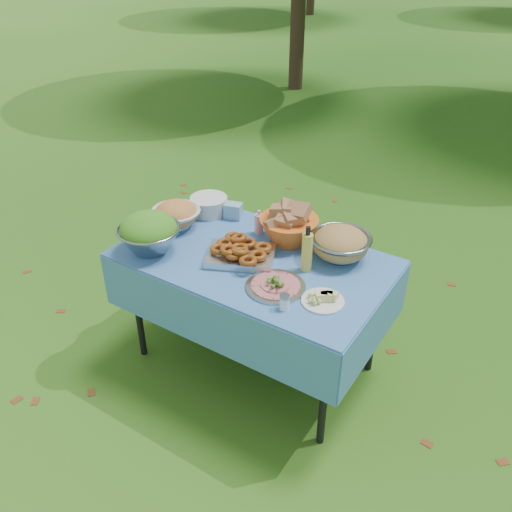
{
  "coord_description": "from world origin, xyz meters",
  "views": [
    {
      "loc": [
        1.36,
        -2.08,
        2.35
      ],
      "look_at": [
        0.01,
        0.0,
        0.77
      ],
      "focal_mm": 38.0,
      "sensor_mm": 36.0,
      "label": 1
    }
  ],
  "objects_px": {
    "oil_bottle": "(307,249)",
    "salad_bowl": "(149,233)",
    "charcuterie_platter": "(276,282)",
    "bread_bowl": "(289,224)",
    "pasta_bowl_steel": "(340,243)",
    "picnic_table": "(254,312)",
    "plate_stack": "(209,205)"
  },
  "relations": [
    {
      "from": "salad_bowl",
      "to": "oil_bottle",
      "type": "bearing_deg",
      "value": 19.9
    },
    {
      "from": "salad_bowl",
      "to": "charcuterie_platter",
      "type": "bearing_deg",
      "value": 5.44
    },
    {
      "from": "charcuterie_platter",
      "to": "oil_bottle",
      "type": "bearing_deg",
      "value": 76.86
    },
    {
      "from": "oil_bottle",
      "to": "salad_bowl",
      "type": "bearing_deg",
      "value": -160.1
    },
    {
      "from": "plate_stack",
      "to": "pasta_bowl_steel",
      "type": "height_order",
      "value": "pasta_bowl_steel"
    },
    {
      "from": "picnic_table",
      "to": "oil_bottle",
      "type": "distance_m",
      "value": 0.59
    },
    {
      "from": "picnic_table",
      "to": "pasta_bowl_steel",
      "type": "height_order",
      "value": "pasta_bowl_steel"
    },
    {
      "from": "bread_bowl",
      "to": "oil_bottle",
      "type": "relative_size",
      "value": 1.3
    },
    {
      "from": "picnic_table",
      "to": "oil_bottle",
      "type": "bearing_deg",
      "value": 9.13
    },
    {
      "from": "plate_stack",
      "to": "pasta_bowl_steel",
      "type": "distance_m",
      "value": 0.91
    },
    {
      "from": "pasta_bowl_steel",
      "to": "plate_stack",
      "type": "bearing_deg",
      "value": 177.92
    },
    {
      "from": "salad_bowl",
      "to": "charcuterie_platter",
      "type": "xyz_separation_m",
      "value": [
        0.77,
        0.07,
        -0.08
      ]
    },
    {
      "from": "charcuterie_platter",
      "to": "oil_bottle",
      "type": "height_order",
      "value": "oil_bottle"
    },
    {
      "from": "plate_stack",
      "to": "picnic_table",
      "type": "bearing_deg",
      "value": -28.92
    },
    {
      "from": "picnic_table",
      "to": "charcuterie_platter",
      "type": "distance_m",
      "value": 0.51
    },
    {
      "from": "oil_bottle",
      "to": "charcuterie_platter",
      "type": "bearing_deg",
      "value": -103.14
    },
    {
      "from": "bread_bowl",
      "to": "pasta_bowl_steel",
      "type": "bearing_deg",
      "value": 0.21
    },
    {
      "from": "plate_stack",
      "to": "charcuterie_platter",
      "type": "relative_size",
      "value": 0.76
    },
    {
      "from": "bread_bowl",
      "to": "pasta_bowl_steel",
      "type": "relative_size",
      "value": 1.01
    },
    {
      "from": "salad_bowl",
      "to": "charcuterie_platter",
      "type": "relative_size",
      "value": 1.13
    },
    {
      "from": "salad_bowl",
      "to": "charcuterie_platter",
      "type": "height_order",
      "value": "salad_bowl"
    },
    {
      "from": "charcuterie_platter",
      "to": "salad_bowl",
      "type": "bearing_deg",
      "value": -174.56
    },
    {
      "from": "salad_bowl",
      "to": "plate_stack",
      "type": "distance_m",
      "value": 0.54
    },
    {
      "from": "salad_bowl",
      "to": "plate_stack",
      "type": "bearing_deg",
      "value": 89.73
    },
    {
      "from": "picnic_table",
      "to": "salad_bowl",
      "type": "distance_m",
      "value": 0.76
    },
    {
      "from": "plate_stack",
      "to": "charcuterie_platter",
      "type": "distance_m",
      "value": 0.89
    },
    {
      "from": "salad_bowl",
      "to": "charcuterie_platter",
      "type": "distance_m",
      "value": 0.77
    },
    {
      "from": "salad_bowl",
      "to": "plate_stack",
      "type": "xyz_separation_m",
      "value": [
        0.0,
        0.54,
        -0.06
      ]
    },
    {
      "from": "charcuterie_platter",
      "to": "pasta_bowl_steel",
      "type": "bearing_deg",
      "value": 71.32
    },
    {
      "from": "salad_bowl",
      "to": "oil_bottle",
      "type": "xyz_separation_m",
      "value": [
        0.82,
        0.3,
        0.02
      ]
    },
    {
      "from": "plate_stack",
      "to": "charcuterie_platter",
      "type": "height_order",
      "value": "plate_stack"
    },
    {
      "from": "picnic_table",
      "to": "pasta_bowl_steel",
      "type": "bearing_deg",
      "value": 33.14
    }
  ]
}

